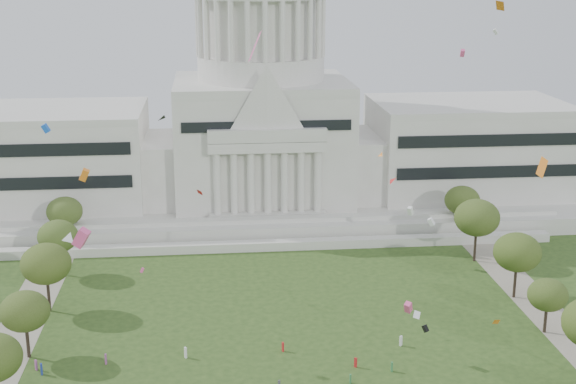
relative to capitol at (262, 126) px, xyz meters
name	(u,v)px	position (x,y,z in m)	size (l,w,h in m)	color
capitol	(262,126)	(0.00, 0.00, 0.00)	(160.00, 64.50, 91.30)	beige
path_right	(575,343)	(48.00, -83.59, -22.28)	(8.00, 160.00, 0.04)	gray
row_tree_l_3	(25,311)	(-44.09, -79.67, -14.09)	(8.12, 8.12, 11.55)	black
row_tree_r_3	(548,295)	(44.40, -79.10, -15.21)	(7.01, 7.01, 9.98)	black
row_tree_l_4	(46,264)	(-44.08, -61.17, -12.90)	(9.29, 9.29, 13.21)	black
row_tree_r_4	(517,252)	(44.76, -63.55, -13.01)	(9.19, 9.19, 13.06)	black
row_tree_l_5	(58,236)	(-45.22, -42.58, -13.88)	(8.33, 8.33, 11.85)	black
row_tree_r_5	(477,218)	(43.49, -43.40, -12.37)	(9.82, 9.82, 13.96)	black
row_tree_l_6	(65,211)	(-46.87, -24.45, -14.02)	(8.19, 8.19, 11.64)	black
row_tree_r_6	(462,200)	(45.96, -25.46, -13.79)	(8.42, 8.42, 11.97)	black
kite_swarm	(323,231)	(1.22, -102.97, 6.00)	(87.97, 104.22, 59.05)	white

